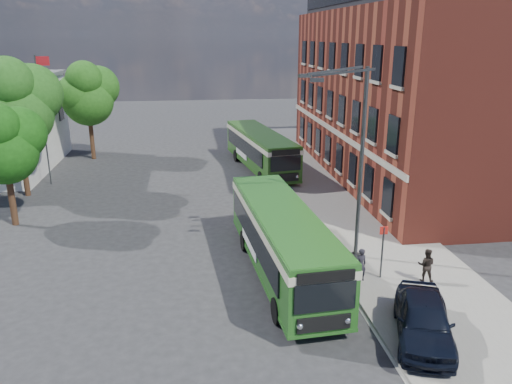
{
  "coord_description": "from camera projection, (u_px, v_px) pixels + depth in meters",
  "views": [
    {
      "loc": [
        -2.36,
        -23.0,
        10.29
      ],
      "look_at": [
        0.98,
        2.34,
        2.2
      ],
      "focal_mm": 35.0,
      "sensor_mm": 36.0,
      "label": 1
    }
  ],
  "objects": [
    {
      "name": "pedestrian_a",
      "position": [
        360.0,
        265.0,
        21.3
      ],
      "size": [
        0.59,
        0.43,
        1.49
      ],
      "primitive_type": "imported",
      "rotation": [
        0.0,
        0.0,
        3.28
      ],
      "color": "black",
      "rests_on": "pavement"
    },
    {
      "name": "bus_front",
      "position": [
        282.0,
        236.0,
        21.92
      ],
      "size": [
        3.38,
        11.66,
        3.02
      ],
      "color": "#245D1D",
      "rests_on": "ground"
    },
    {
      "name": "brick_office",
      "position": [
        417.0,
        82.0,
        36.12
      ],
      "size": [
        12.1,
        26.0,
        14.2
      ],
      "color": "maroon",
      "rests_on": "ground"
    },
    {
      "name": "street_lamp",
      "position": [
        354.0,
        163.0,
        22.4
      ],
      "size": [
        2.96,
        2.38,
        9.0
      ],
      "color": "#343639",
      "rests_on": "ground"
    },
    {
      "name": "bus_rear",
      "position": [
        260.0,
        147.0,
        39.26
      ],
      "size": [
        4.36,
        12.27,
        3.02
      ],
      "color": "#255518",
      "rests_on": "ground"
    },
    {
      "name": "tree_left",
      "position": [
        4.0,
        143.0,
        26.79
      ],
      "size": [
        4.14,
        3.94,
        6.99
      ],
      "color": "#3C2515",
      "rests_on": "ground"
    },
    {
      "name": "pavement",
      "position": [
        334.0,
        193.0,
        33.55
      ],
      "size": [
        6.0,
        48.0,
        0.15
      ],
      "primitive_type": "cube",
      "color": "gray",
      "rests_on": "ground"
    },
    {
      "name": "pedestrian_b",
      "position": [
        426.0,
        265.0,
        21.27
      ],
      "size": [
        0.9,
        0.82,
        1.49
      ],
      "primitive_type": "imported",
      "rotation": [
        0.0,
        0.0,
        2.69
      ],
      "color": "black",
      "rests_on": "pavement"
    },
    {
      "name": "flagpole",
      "position": [
        43.0,
        116.0,
        34.38
      ],
      "size": [
        0.95,
        0.1,
        9.0
      ],
      "color": "#343639",
      "rests_on": "ground"
    },
    {
      "name": "parked_car",
      "position": [
        424.0,
        319.0,
        17.16
      ],
      "size": [
        3.27,
        4.93,
        1.56
      ],
      "primitive_type": "imported",
      "rotation": [
        0.0,
        0.0,
        -0.34
      ],
      "color": "black",
      "rests_on": "pavement"
    },
    {
      "name": "tree_right",
      "position": [
        88.0,
        93.0,
        41.49
      ],
      "size": [
        4.92,
        4.68,
        8.31
      ],
      "color": "#3C2515",
      "rests_on": "ground"
    },
    {
      "name": "ground",
      "position": [
        243.0,
        248.0,
        25.14
      ],
      "size": [
        120.0,
        120.0,
        0.0
      ],
      "primitive_type": "plane",
      "color": "#28282B",
      "rests_on": "ground"
    },
    {
      "name": "tree_mid",
      "position": [
        16.0,
        103.0,
        31.48
      ],
      "size": [
        5.39,
        5.12,
        9.09
      ],
      "color": "#3C2515",
      "rests_on": "ground"
    },
    {
      "name": "bus_stop_sign",
      "position": [
        382.0,
        249.0,
        21.41
      ],
      "size": [
        0.35,
        0.08,
        2.52
      ],
      "color": "#343639",
      "rests_on": "ground"
    },
    {
      "name": "kerb_line",
      "position": [
        289.0,
        196.0,
        33.19
      ],
      "size": [
        0.12,
        48.0,
        0.01
      ],
      "primitive_type": "cube",
      "color": "beige",
      "rests_on": "ground"
    }
  ]
}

